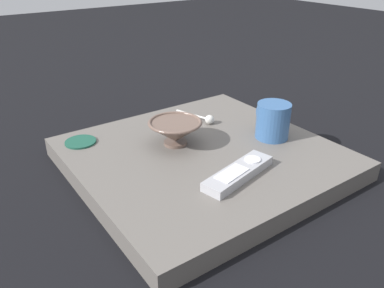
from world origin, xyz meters
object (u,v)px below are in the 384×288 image
coffee_mug (273,121)px  drink_coaster (81,142)px  teaspoon (206,119)px  cereal_bowl (175,131)px  tv_remote_near (238,173)px

coffee_mug → drink_coaster: 0.51m
coffee_mug → teaspoon: 0.20m
cereal_bowl → coffee_mug: coffee_mug is taller
drink_coaster → tv_remote_near: bearing=-58.4°
coffee_mug → teaspoon: bearing=116.3°
teaspoon → tv_remote_near: (-0.12, -0.28, -0.00)m
teaspoon → cereal_bowl: bearing=-157.1°
coffee_mug → drink_coaster: coffee_mug is taller
coffee_mug → teaspoon: size_ratio=0.95×
cereal_bowl → tv_remote_near: 0.22m
cereal_bowl → tv_remote_near: bearing=-83.2°
coffee_mug → cereal_bowl: bearing=154.3°
drink_coaster → coffee_mug: bearing=-31.2°
cereal_bowl → tv_remote_near: (0.03, -0.22, -0.03)m
cereal_bowl → teaspoon: cereal_bowl is taller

